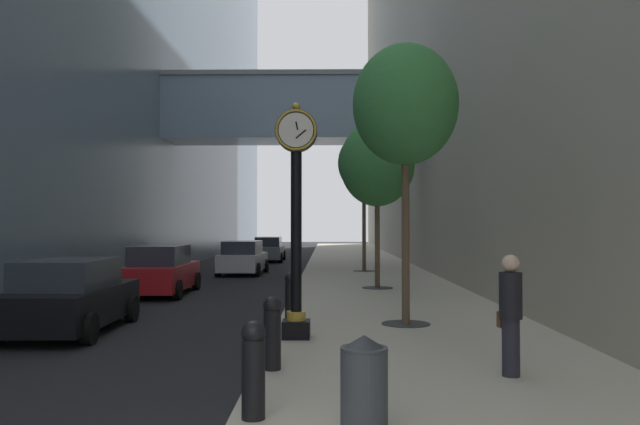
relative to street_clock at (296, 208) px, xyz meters
name	(u,v)px	position (x,y,z in m)	size (l,w,h in m)	color
ground_plane	(305,272)	(-0.53, 19.18, -2.72)	(110.00, 110.00, 0.00)	black
sidewalk_right	(361,267)	(2.47, 22.18, -2.65)	(6.00, 80.00, 0.14)	#BCB29E
street_clock	(296,208)	(0.00, 0.00, 0.00)	(0.84, 0.55, 4.70)	black
bollard_nearest	(253,367)	(-0.24, -5.20, -1.99)	(0.29, 0.29, 1.14)	black
bollard_second	(272,331)	(-0.24, -2.72, -1.99)	(0.29, 0.29, 1.14)	black
bollard_fourth	(291,295)	(-0.24, 2.25, -1.99)	(0.29, 0.29, 1.14)	black
street_tree_near	(405,106)	(2.40, 1.77, 2.38)	(2.41, 2.41, 6.38)	#333335
street_tree_mid_near	(377,164)	(2.40, 9.87, 1.83)	(2.67, 2.67, 5.97)	#333335
street_tree_mid_far	(364,163)	(2.40, 17.97, 2.64)	(2.53, 2.53, 6.71)	#333335
trash_bin	(364,382)	(1.02, -5.64, -2.05)	(0.53, 0.53, 1.05)	#383D42
pedestrian_walking	(510,311)	(3.36, -3.10, -1.62)	(0.39, 0.49, 1.81)	#23232D
car_silver_near	(243,258)	(-3.44, 17.64, -1.94)	(2.18, 4.28, 1.62)	#B7BABF
car_grey_mid	(269,249)	(-3.18, 28.26, -1.94)	(2.00, 4.54, 1.60)	slate
car_black_far	(70,297)	(-5.08, 1.36, -1.93)	(2.14, 4.39, 1.63)	black
car_red_trailing	(161,271)	(-5.06, 8.91, -1.91)	(2.07, 4.61, 1.68)	#AD191E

